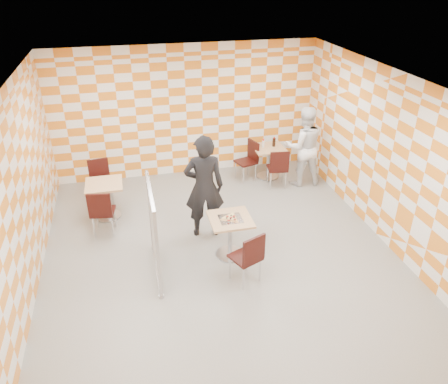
% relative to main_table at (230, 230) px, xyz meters
% --- Properties ---
extents(room_shell, '(7.00, 7.00, 7.00)m').
position_rel_main_table_xyz_m(room_shell, '(-0.16, 0.55, 0.99)').
color(room_shell, gray).
rests_on(room_shell, ground).
extents(main_table, '(0.70, 0.70, 0.75)m').
position_rel_main_table_xyz_m(main_table, '(0.00, 0.00, 0.00)').
color(main_table, tan).
rests_on(main_table, ground).
extents(second_table, '(0.70, 0.70, 0.75)m').
position_rel_main_table_xyz_m(second_table, '(1.61, 2.78, 0.00)').
color(second_table, tan).
rests_on(second_table, ground).
extents(empty_table, '(0.70, 0.70, 0.75)m').
position_rel_main_table_xyz_m(empty_table, '(-2.07, 1.80, 0.00)').
color(empty_table, tan).
rests_on(empty_table, ground).
extents(chair_main_front, '(0.56, 0.56, 0.92)m').
position_rel_main_table_xyz_m(chair_main_front, '(0.10, -0.79, 0.04)').
color(chair_main_front, black).
rests_on(chair_main_front, ground).
extents(chair_second_front, '(0.47, 0.48, 0.92)m').
position_rel_main_table_xyz_m(chair_second_front, '(1.64, 2.19, 0.04)').
color(chair_second_front, black).
rests_on(chair_second_front, ground).
extents(chair_second_side, '(0.54, 0.53, 0.92)m').
position_rel_main_table_xyz_m(chair_second_side, '(1.15, 2.79, 0.04)').
color(chair_second_side, black).
rests_on(chair_second_side, ground).
extents(chair_empty_near, '(0.48, 0.49, 0.92)m').
position_rel_main_table_xyz_m(chair_empty_near, '(-2.13, 1.15, 0.04)').
color(chair_empty_near, black).
rests_on(chair_empty_near, ground).
extents(chair_empty_far, '(0.48, 0.49, 0.92)m').
position_rel_main_table_xyz_m(chair_empty_far, '(-2.17, 2.51, 0.04)').
color(chair_empty_far, black).
rests_on(chair_empty_far, ground).
extents(partition, '(0.08, 1.38, 1.55)m').
position_rel_main_table_xyz_m(partition, '(-1.29, -0.17, 0.28)').
color(partition, white).
rests_on(partition, ground).
extents(man_dark, '(0.76, 0.54, 1.96)m').
position_rel_main_table_xyz_m(man_dark, '(-0.29, 0.77, 0.47)').
color(man_dark, black).
rests_on(man_dark, ground).
extents(man_white, '(0.94, 0.77, 1.81)m').
position_rel_main_table_xyz_m(man_white, '(2.24, 2.30, 0.40)').
color(man_white, white).
rests_on(man_white, ground).
extents(pizza_on_foil, '(0.40, 0.40, 0.04)m').
position_rel_main_table_xyz_m(pizza_on_foil, '(-0.00, -0.02, 0.26)').
color(pizza_on_foil, silver).
rests_on(pizza_on_foil, main_table).
extents(sport_bottle, '(0.06, 0.06, 0.20)m').
position_rel_main_table_xyz_m(sport_bottle, '(1.48, 2.83, 0.33)').
color(sport_bottle, white).
rests_on(sport_bottle, second_table).
extents(soda_bottle, '(0.07, 0.07, 0.23)m').
position_rel_main_table_xyz_m(soda_bottle, '(1.74, 2.82, 0.34)').
color(soda_bottle, black).
rests_on(soda_bottle, second_table).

